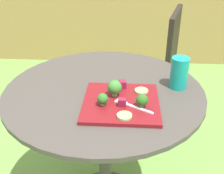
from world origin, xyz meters
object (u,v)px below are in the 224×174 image
salad_plate (121,103)px  drinking_glass (179,74)px  fork (130,105)px  patio_chair (154,64)px

salad_plate → drinking_glass: bearing=32.7°
drinking_glass → fork: (-0.20, -0.18, -0.04)m
drinking_glass → salad_plate: bearing=-147.3°
patio_chair → salad_plate: bearing=-103.3°
drinking_glass → fork: drinking_glass is taller
fork → salad_plate: bearing=136.9°
salad_plate → drinking_glass: drinking_glass is taller
patio_chair → drinking_glass: size_ratio=6.85×
patio_chair → drinking_glass: (0.02, -0.72, 0.28)m
salad_plate → drinking_glass: 0.28m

